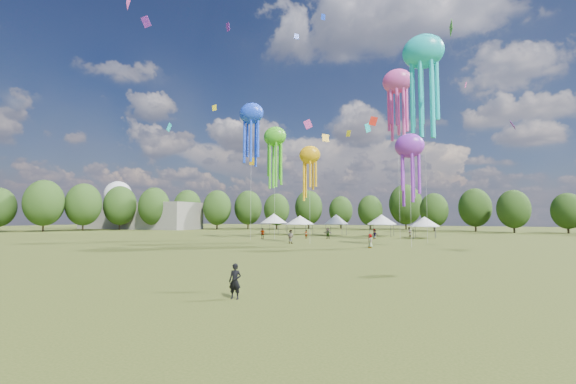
% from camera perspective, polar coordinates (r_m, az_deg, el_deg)
% --- Properties ---
extents(ground, '(300.00, 300.00, 0.00)m').
position_cam_1_polar(ground, '(23.90, -24.33, -12.52)').
color(ground, '#384416').
rests_on(ground, ground).
extents(observer_main, '(0.63, 0.46, 1.62)m').
position_cam_1_polar(observer_main, '(17.74, -8.10, -13.34)').
color(observer_main, black).
rests_on(observer_main, ground).
extents(spectator_near, '(1.13, 1.00, 1.92)m').
position_cam_1_polar(spectator_near, '(52.68, 0.39, -6.85)').
color(spectator_near, gray).
rests_on(spectator_near, ground).
extents(spectators_far, '(22.93, 29.14, 1.89)m').
position_cam_1_polar(spectators_far, '(63.88, 9.11, -6.34)').
color(spectators_far, gray).
rests_on(spectators_far, ground).
extents(festival_tents, '(35.89, 9.31, 4.45)m').
position_cam_1_polar(festival_tents, '(75.27, 7.01, -4.21)').
color(festival_tents, '#47474C').
rests_on(festival_tents, ground).
extents(show_kites, '(31.67, 17.75, 30.67)m').
position_cam_1_polar(show_kites, '(60.20, 11.86, 12.75)').
color(show_kites, '#48C420').
rests_on(show_kites, ground).
extents(small_kites, '(70.76, 60.26, 44.60)m').
position_cam_1_polar(small_kites, '(65.39, 9.24, 20.63)').
color(small_kites, '#48C420').
rests_on(small_kites, ground).
extents(treeline, '(201.57, 95.24, 13.43)m').
position_cam_1_polar(treeline, '(81.28, 8.50, -1.80)').
color(treeline, '#38281C').
rests_on(treeline, ground).
extents(hangar, '(40.00, 12.00, 8.00)m').
position_cam_1_polar(hangar, '(125.41, -21.82, -3.42)').
color(hangar, gray).
rests_on(hangar, ground).
extents(radome, '(9.00, 9.00, 16.00)m').
position_cam_1_polar(radome, '(141.33, -24.57, -0.93)').
color(radome, white).
rests_on(radome, ground).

